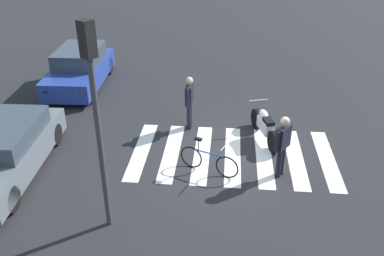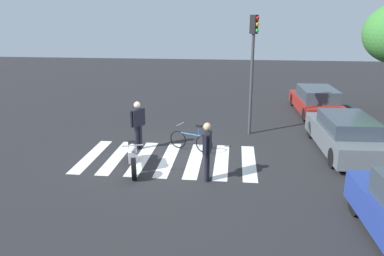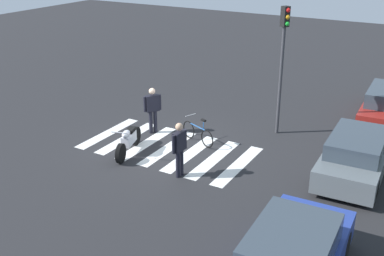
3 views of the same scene
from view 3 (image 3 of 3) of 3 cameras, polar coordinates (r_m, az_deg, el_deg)
ground_plane at (r=16.58m, az=-2.89°, el=-2.44°), size 60.00×60.00×0.00m
police_motorcycle at (r=16.16m, az=-7.69°, el=-1.51°), size 2.10×0.87×1.05m
leaning_bicycle at (r=16.86m, az=0.72°, el=-0.62°), size 0.73×1.61×0.99m
officer_on_foot at (r=14.27m, az=-1.53°, el=-2.19°), size 0.70×0.24×1.76m
officer_by_motorcycle at (r=17.54m, az=-4.79°, el=2.51°), size 0.60×0.45×1.76m
crosswalk_stripes at (r=16.58m, az=-2.89°, el=-2.43°), size 3.21×5.85×0.01m
car_grey_coupe at (r=15.49m, az=19.30°, el=-2.96°), size 4.66×1.91×1.35m
traffic_light_pole at (r=17.15m, az=10.94°, el=9.06°), size 0.33×0.36×4.69m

